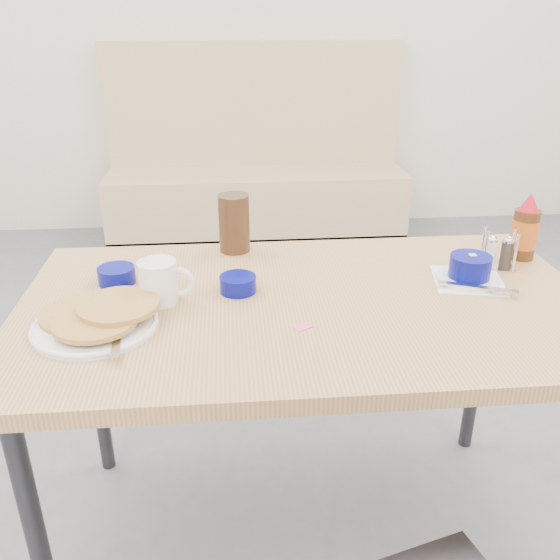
{
  "coord_description": "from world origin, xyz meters",
  "views": [
    {
      "loc": [
        -0.18,
        -1.03,
        1.41
      ],
      "look_at": [
        -0.07,
        0.24,
        0.82
      ],
      "focal_mm": 38.0,
      "sensor_mm": 36.0,
      "label": 1
    }
  ],
  "objects": [
    {
      "name": "wall_back",
      "position": [
        0.0,
        2.97,
        1.4
      ],
      "size": [
        5.0,
        0.06,
        2.8
      ],
      "primitive_type": "cube",
      "color": "beige",
      "rests_on": "ground"
    },
    {
      "name": "booth_bench",
      "position": [
        0.0,
        2.78,
        0.35
      ],
      "size": [
        1.9,
        0.56,
        1.22
      ],
      "color": "tan",
      "rests_on": "ground"
    },
    {
      "name": "dining_table",
      "position": [
        0.0,
        0.25,
        0.7
      ],
      "size": [
        1.4,
        0.8,
        0.76
      ],
      "color": "tan",
      "rests_on": "ground"
    },
    {
      "name": "pancake_plate",
      "position": [
        -0.48,
        0.16,
        0.78
      ],
      "size": [
        0.28,
        0.29,
        0.05
      ],
      "rotation": [
        0.0,
        0.0,
        -0.25
      ],
      "color": "white",
      "rests_on": "dining_table"
    },
    {
      "name": "coffee_mug",
      "position": [
        -0.35,
        0.27,
        0.81
      ],
      "size": [
        0.14,
        0.09,
        0.1
      ],
      "rotation": [
        0.0,
        0.0,
        -0.12
      ],
      "color": "white",
      "rests_on": "dining_table"
    },
    {
      "name": "grits_setting",
      "position": [
        0.43,
        0.32,
        0.79
      ],
      "size": [
        0.2,
        0.22,
        0.07
      ],
      "rotation": [
        0.0,
        0.0,
        -0.19
      ],
      "color": "white",
      "rests_on": "dining_table"
    },
    {
      "name": "creamer_bowl",
      "position": [
        -0.48,
        0.39,
        0.78
      ],
      "size": [
        0.1,
        0.1,
        0.04
      ],
      "rotation": [
        0.0,
        0.0,
        -0.12
      ],
      "color": "#04096C",
      "rests_on": "dining_table"
    },
    {
      "name": "butter_bowl",
      "position": [
        -0.17,
        0.31,
        0.78
      ],
      "size": [
        0.09,
        0.09,
        0.04
      ],
      "rotation": [
        0.0,
        0.0,
        -0.36
      ],
      "color": "#04096C",
      "rests_on": "dining_table"
    },
    {
      "name": "amber_tumbler",
      "position": [
        -0.17,
        0.59,
        0.84
      ],
      "size": [
        0.11,
        0.11,
        0.17
      ],
      "primitive_type": "cylinder",
      "rotation": [
        0.0,
        0.0,
        -0.32
      ],
      "color": "#392212",
      "rests_on": "dining_table"
    },
    {
      "name": "condiment_caddy",
      "position": [
        0.54,
        0.39,
        0.8
      ],
      "size": [
        0.1,
        0.07,
        0.11
      ],
      "rotation": [
        0.0,
        0.0,
        -0.21
      ],
      "color": "silver",
      "rests_on": "dining_table"
    },
    {
      "name": "syrup_bottle",
      "position": [
        0.64,
        0.46,
        0.84
      ],
      "size": [
        0.07,
        0.07,
        0.19
      ],
      "rotation": [
        0.0,
        0.0,
        0.24
      ],
      "color": "#47230F",
      "rests_on": "dining_table"
    },
    {
      "name": "sugar_wrapper",
      "position": [
        -0.03,
        0.11,
        0.76
      ],
      "size": [
        0.05,
        0.04,
        0.0
      ],
      "primitive_type": "cube",
      "rotation": [
        0.0,
        0.0,
        0.49
      ],
      "color": "#F85283",
      "rests_on": "dining_table"
    }
  ]
}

